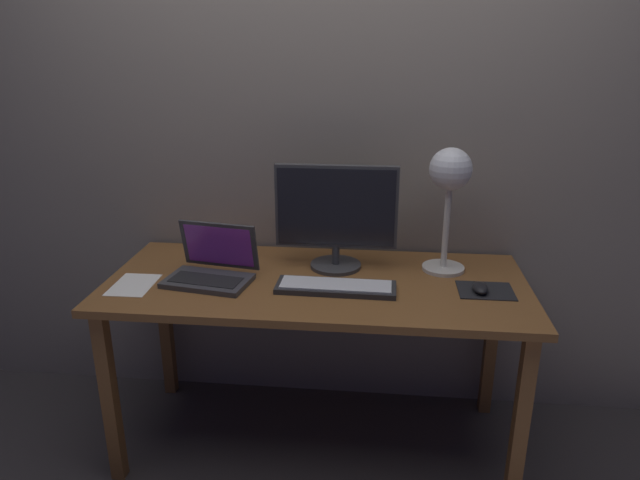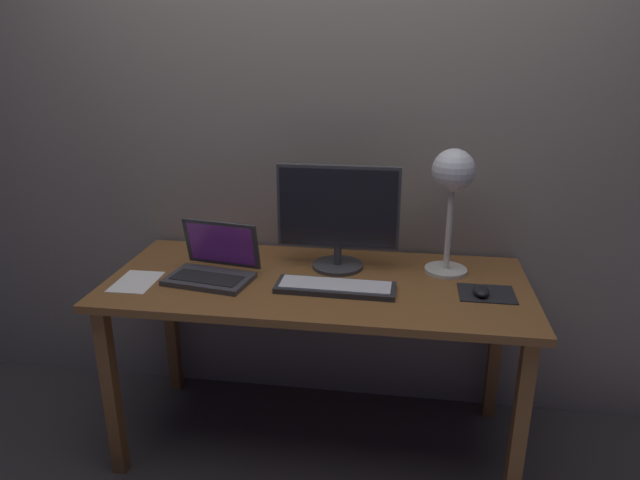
# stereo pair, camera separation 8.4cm
# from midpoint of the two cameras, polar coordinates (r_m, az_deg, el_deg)

# --- Properties ---
(ground_plane) EXTENTS (4.80, 4.80, 0.00)m
(ground_plane) POSITION_cam_midpoint_polar(r_m,az_deg,el_deg) (2.58, -1.30, -19.27)
(ground_plane) COLOR #383333
(ground_plane) RESTS_ON ground
(back_wall) EXTENTS (4.80, 0.06, 2.60)m
(back_wall) POSITION_cam_midpoint_polar(r_m,az_deg,el_deg) (2.43, -0.33, 12.03)
(back_wall) COLOR gray
(back_wall) RESTS_ON ground
(desk) EXTENTS (1.60, 0.70, 0.74)m
(desk) POSITION_cam_midpoint_polar(r_m,az_deg,el_deg) (2.23, -1.43, -5.88)
(desk) COLOR brown
(desk) RESTS_ON ground
(monitor) EXTENTS (0.48, 0.20, 0.42)m
(monitor) POSITION_cam_midpoint_polar(r_m,az_deg,el_deg) (2.24, 0.55, 2.65)
(monitor) COLOR #38383A
(monitor) RESTS_ON desk
(keyboard_main) EXTENTS (0.44, 0.15, 0.03)m
(keyboard_main) POSITION_cam_midpoint_polar(r_m,az_deg,el_deg) (2.10, 0.45, -4.70)
(keyboard_main) COLOR #28282B
(keyboard_main) RESTS_ON desk
(laptop) EXTENTS (0.35, 0.28, 0.21)m
(laptop) POSITION_cam_midpoint_polar(r_m,az_deg,el_deg) (2.23, -11.65, -2.33)
(laptop) COLOR #38383A
(laptop) RESTS_ON desk
(desk_lamp) EXTENTS (0.17, 0.17, 0.49)m
(desk_lamp) POSITION_cam_midpoint_polar(r_m,az_deg,el_deg) (2.22, 11.75, 5.83)
(desk_lamp) COLOR beige
(desk_lamp) RESTS_ON desk
(mousepad) EXTENTS (0.20, 0.16, 0.00)m
(mousepad) POSITION_cam_midpoint_polar(r_m,az_deg,el_deg) (2.17, 15.10, -4.89)
(mousepad) COLOR black
(mousepad) RESTS_ON desk
(mouse) EXTENTS (0.06, 0.10, 0.03)m
(mouse) POSITION_cam_midpoint_polar(r_m,az_deg,el_deg) (2.15, 14.59, -4.64)
(mouse) COLOR black
(mouse) RESTS_ON mousepad
(paper_sheet_by_keyboard) EXTENTS (0.15, 0.21, 0.00)m
(paper_sheet_by_keyboard) POSITION_cam_midpoint_polar(r_m,az_deg,el_deg) (2.27, -19.10, -4.25)
(paper_sheet_by_keyboard) COLOR white
(paper_sheet_by_keyboard) RESTS_ON desk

